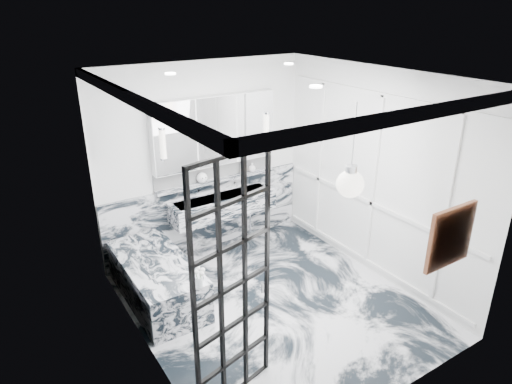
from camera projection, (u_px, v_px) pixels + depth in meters
floor at (274, 304)px, 5.72m from camera, size 3.60×3.60×0.00m
ceiling at (278, 76)px, 4.65m from camera, size 3.60×3.60×0.00m
wall_back at (204, 159)px, 6.58m from camera, size 3.60×0.00×3.60m
wall_front at (400, 275)px, 3.79m from camera, size 3.60×0.00×3.60m
wall_left at (140, 238)px, 4.39m from camera, size 0.00×3.60×3.60m
wall_right at (376, 175)px, 5.98m from camera, size 0.00×3.60×3.60m
marble_clad_back at (208, 215)px, 6.90m from camera, size 3.18×0.05×1.05m
marble_clad_left at (142, 243)px, 4.42m from camera, size 0.02×3.56×2.68m
panel_molding at (374, 183)px, 6.01m from camera, size 0.03×3.40×2.30m
soap_bottle_a at (243, 167)px, 6.88m from camera, size 0.10×0.10×0.22m
soap_bottle_b at (243, 169)px, 6.90m from camera, size 0.08×0.08×0.16m
soap_bottle_c at (252, 167)px, 6.98m from camera, size 0.14×0.14×0.14m
face_pot at (202, 178)px, 6.55m from camera, size 0.16×0.16×0.16m
amber_bottle at (246, 170)px, 6.93m from camera, size 0.04×0.04×0.10m
flower_vase at (199, 282)px, 5.09m from camera, size 0.08×0.08×0.12m
crittall_door at (233, 287)px, 3.97m from camera, size 0.86×0.25×2.41m
artwork at (451, 237)px, 4.11m from camera, size 0.49×0.05×0.49m
pendant_light at (350, 184)px, 3.96m from camera, size 0.24×0.24×0.24m
trough_sink at (223, 205)px, 6.72m from camera, size 1.60×0.45×0.30m
ledge at (217, 180)px, 6.72m from camera, size 1.90×0.14×0.04m
subway_tile at (215, 171)px, 6.72m from camera, size 1.90×0.03×0.23m
mirror_cabinet at (215, 131)px, 6.44m from camera, size 1.90×0.16×1.00m
sconce_left at (163, 144)px, 5.97m from camera, size 0.07×0.07×0.40m
sconce_right at (267, 127)px, 6.79m from camera, size 0.07×0.07×0.40m
bathtub at (157, 280)px, 5.72m from camera, size 0.75×1.65×0.55m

